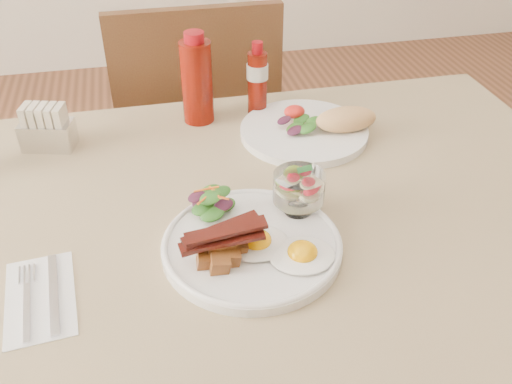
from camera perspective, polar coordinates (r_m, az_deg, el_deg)
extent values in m
cylinder|color=#513719|center=(1.66, 16.58, -2.67)|extent=(0.06, 0.06, 0.71)
cube|color=#513719|center=(0.98, -1.40, -3.22)|extent=(1.30, 0.85, 0.04)
cube|color=tan|center=(0.96, -1.42, -2.25)|extent=(1.33, 0.88, 0.00)
cylinder|color=#513719|center=(1.73, -10.83, -5.43)|extent=(0.04, 0.04, 0.45)
cylinder|color=#513719|center=(1.76, 0.92, -3.85)|extent=(0.04, 0.04, 0.45)
cylinder|color=#513719|center=(2.02, -11.49, 1.17)|extent=(0.04, 0.04, 0.45)
cylinder|color=#513719|center=(2.04, -1.41, 2.43)|extent=(0.04, 0.04, 0.45)
cube|color=#513719|center=(1.74, -6.18, 5.15)|extent=(0.42, 0.42, 0.03)
cube|color=#513719|center=(1.46, -5.72, 9.23)|extent=(0.42, 0.03, 0.46)
cylinder|color=white|center=(0.89, -0.42, -5.41)|extent=(0.28, 0.28, 0.02)
ellipsoid|color=white|center=(0.86, 4.65, -6.29)|extent=(0.10, 0.09, 0.01)
ellipsoid|color=#FFA705|center=(0.85, 4.67, -5.98)|extent=(0.05, 0.05, 0.03)
ellipsoid|color=white|center=(0.87, 0.08, -5.12)|extent=(0.10, 0.09, 0.01)
ellipsoid|color=#FFA705|center=(0.87, 0.08, -4.81)|extent=(0.05, 0.05, 0.03)
cube|color=brown|center=(0.85, -3.97, -5.69)|extent=(0.03, 0.03, 0.03)
cube|color=brown|center=(0.84, -2.60, -6.42)|extent=(0.03, 0.03, 0.03)
cube|color=brown|center=(0.84, -5.12, -6.79)|extent=(0.03, 0.03, 0.02)
cube|color=brown|center=(0.86, -1.80, -5.50)|extent=(0.03, 0.03, 0.03)
cube|color=brown|center=(0.83, -3.64, -7.11)|extent=(0.03, 0.03, 0.03)
cube|color=brown|center=(0.86, -5.01, -5.46)|extent=(0.03, 0.03, 0.02)
cube|color=brown|center=(0.84, -2.94, -5.01)|extent=(0.03, 0.03, 0.03)
cube|color=brown|center=(0.83, -4.03, -5.35)|extent=(0.03, 0.03, 0.02)
cube|color=#4D100C|center=(0.84, -3.66, -4.73)|extent=(0.12, 0.04, 0.01)
cube|color=#4D100C|center=(0.82, -3.27, -4.81)|extent=(0.12, 0.03, 0.01)
cube|color=#4D100C|center=(0.83, -3.47, -3.81)|extent=(0.12, 0.05, 0.01)
cube|color=#4D100C|center=(0.82, -3.01, -3.88)|extent=(0.12, 0.03, 0.01)
ellipsoid|color=#225015|center=(0.94, -4.51, -1.83)|extent=(0.05, 0.04, 0.01)
ellipsoid|color=#225015|center=(0.94, -3.21, -1.34)|extent=(0.05, 0.04, 0.01)
ellipsoid|color=#361123|center=(0.95, -5.40, -1.00)|extent=(0.04, 0.04, 0.01)
ellipsoid|color=#225015|center=(0.92, -4.37, -2.18)|extent=(0.05, 0.04, 0.01)
ellipsoid|color=#225015|center=(0.92, -5.36, -1.66)|extent=(0.04, 0.04, 0.01)
ellipsoid|color=#361123|center=(0.92, -3.27, -1.31)|extent=(0.04, 0.03, 0.01)
ellipsoid|color=#225015|center=(0.95, -4.57, 0.02)|extent=(0.05, 0.04, 0.01)
ellipsoid|color=#225015|center=(0.94, -3.58, -0.02)|extent=(0.04, 0.04, 0.01)
ellipsoid|color=#361123|center=(0.93, -5.94, -0.48)|extent=(0.04, 0.03, 0.01)
ellipsoid|color=#225015|center=(0.91, -4.57, -0.57)|extent=(0.04, 0.04, 0.01)
cylinder|color=orange|center=(0.92, -4.15, -0.02)|extent=(0.01, 0.04, 0.01)
cylinder|color=orange|center=(0.93, -5.00, 0.29)|extent=(0.04, 0.00, 0.01)
cylinder|color=orange|center=(0.91, -3.87, -0.45)|extent=(0.03, 0.03, 0.01)
cylinder|color=orange|center=(0.91, -5.01, -0.52)|extent=(0.03, 0.03, 0.01)
cylinder|color=white|center=(0.94, 4.20, -1.62)|extent=(0.05, 0.05, 0.01)
cylinder|color=white|center=(0.94, 4.23, -1.06)|extent=(0.02, 0.02, 0.02)
cylinder|color=white|center=(0.92, 4.31, 0.47)|extent=(0.08, 0.08, 0.05)
cylinder|color=#FFF7B4|center=(0.93, 3.62, 0.32)|extent=(0.02, 0.02, 0.01)
cylinder|color=#FFF7B4|center=(0.92, 5.10, -0.10)|extent=(0.02, 0.02, 0.01)
cylinder|color=#FFF7B4|center=(0.93, 4.50, 0.90)|extent=(0.02, 0.02, 0.01)
cylinder|color=#95C03A|center=(0.92, 3.81, 1.61)|extent=(0.03, 0.03, 0.01)
cone|color=red|center=(0.90, 5.04, 0.96)|extent=(0.02, 0.02, 0.02)
cone|color=red|center=(0.90, 3.51, 1.49)|extent=(0.02, 0.02, 0.02)
cone|color=red|center=(0.92, 4.69, 2.20)|extent=(0.02, 0.02, 0.02)
ellipsoid|color=#28712E|center=(0.90, 4.65, 2.25)|extent=(0.02, 0.01, 0.00)
ellipsoid|color=#28712E|center=(0.90, 5.15, 2.38)|extent=(0.02, 0.01, 0.00)
cylinder|color=white|center=(1.19, 4.82, 6.06)|extent=(0.26, 0.26, 0.02)
ellipsoid|color=#225015|center=(1.17, 3.96, 6.44)|extent=(0.04, 0.03, 0.01)
ellipsoid|color=#225015|center=(1.20, 4.56, 7.28)|extent=(0.04, 0.03, 0.01)
ellipsoid|color=#361123|center=(1.15, 3.90, 6.16)|extent=(0.04, 0.03, 0.01)
ellipsoid|color=#225015|center=(1.15, 5.18, 6.39)|extent=(0.04, 0.03, 0.01)
ellipsoid|color=#225015|center=(1.18, 5.72, 7.09)|extent=(0.04, 0.03, 0.01)
ellipsoid|color=#361123|center=(1.17, 2.83, 7.19)|extent=(0.03, 0.03, 0.01)
ellipsoid|color=red|center=(1.21, 3.85, 7.82)|extent=(0.04, 0.04, 0.03)
ellipsoid|color=tan|center=(1.18, 9.01, 7.31)|extent=(0.14, 0.08, 0.05)
cylinder|color=#610E05|center=(1.21, -5.93, 10.85)|extent=(0.07, 0.07, 0.17)
cylinder|color=maroon|center=(1.17, -6.22, 15.15)|extent=(0.05, 0.05, 0.02)
cylinder|color=#610E05|center=(1.24, 0.13, 10.76)|extent=(0.05, 0.05, 0.14)
cylinder|color=beige|center=(1.23, 0.13, 11.97)|extent=(0.06, 0.06, 0.03)
cylinder|color=maroon|center=(1.21, 0.14, 14.22)|extent=(0.03, 0.03, 0.03)
cube|color=silver|center=(1.20, -20.07, 5.38)|extent=(0.11, 0.08, 0.06)
cube|color=beige|center=(1.20, -21.86, 6.73)|extent=(0.02, 0.05, 0.06)
cube|color=beige|center=(1.19, -21.13, 6.74)|extent=(0.02, 0.05, 0.06)
cube|color=beige|center=(1.19, -20.39, 6.76)|extent=(0.02, 0.05, 0.06)
cube|color=beige|center=(1.18, -19.64, 6.77)|extent=(0.02, 0.05, 0.06)
cube|color=beige|center=(1.18, -18.88, 6.79)|extent=(0.02, 0.05, 0.06)
cube|color=white|center=(0.87, -20.78, -9.82)|extent=(0.11, 0.18, 0.00)
cube|color=silver|center=(0.87, -19.58, -9.46)|extent=(0.03, 0.16, 0.00)
cube|color=silver|center=(0.86, -21.95, -11.03)|extent=(0.02, 0.11, 0.00)
cube|color=silver|center=(0.91, -22.56, -7.70)|extent=(0.01, 0.04, 0.00)
cube|color=silver|center=(0.91, -22.14, -7.63)|extent=(0.01, 0.04, 0.00)
cube|color=silver|center=(0.91, -21.71, -7.56)|extent=(0.01, 0.04, 0.00)
cube|color=silver|center=(0.91, -21.29, -7.49)|extent=(0.01, 0.04, 0.00)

